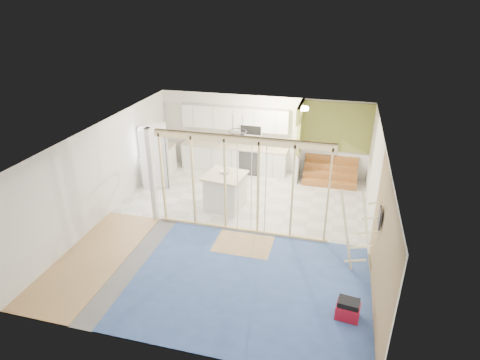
% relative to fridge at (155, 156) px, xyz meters
% --- Properties ---
extents(room, '(7.01, 8.01, 2.61)m').
position_rel_fridge_xyz_m(room, '(3.04, -2.09, 0.34)').
color(room, slate).
rests_on(room, ground).
extents(floor_overlays, '(7.00, 8.00, 0.03)m').
position_rel_fridge_xyz_m(floor_overlays, '(3.11, -2.03, -0.95)').
color(floor_overlays, silver).
rests_on(floor_overlays, room).
extents(stud_frame, '(4.66, 0.14, 2.60)m').
position_rel_fridge_xyz_m(stud_frame, '(2.82, -2.09, 0.62)').
color(stud_frame, beige).
rests_on(stud_frame, room).
extents(base_cabinets, '(4.45, 2.24, 0.93)m').
position_rel_fridge_xyz_m(base_cabinets, '(1.43, 1.27, -0.49)').
color(base_cabinets, silver).
rests_on(base_cabinets, room).
extents(upper_cabinets, '(3.60, 0.41, 0.85)m').
position_rel_fridge_xyz_m(upper_cabinets, '(2.20, 1.72, 0.86)').
color(upper_cabinets, silver).
rests_on(upper_cabinets, room).
extents(green_partition, '(2.25, 1.51, 2.60)m').
position_rel_fridge_xyz_m(green_partition, '(5.08, 1.57, -0.01)').
color(green_partition, olive).
rests_on(green_partition, room).
extents(pot_rack, '(0.52, 0.52, 0.72)m').
position_rel_fridge_xyz_m(pot_rack, '(2.73, -0.20, 1.04)').
color(pot_rack, black).
rests_on(pot_rack, room).
extents(sheathing_panel, '(0.02, 4.00, 2.60)m').
position_rel_fridge_xyz_m(sheathing_panel, '(6.52, -4.09, 0.34)').
color(sheathing_panel, tan).
rests_on(sheathing_panel, room).
extents(electrical_panel, '(0.04, 0.30, 0.40)m').
position_rel_fridge_xyz_m(electrical_panel, '(6.47, -3.49, 0.69)').
color(electrical_panel, '#343438').
rests_on(electrical_panel, room).
extents(ceiling_light, '(0.32, 0.32, 0.08)m').
position_rel_fridge_xyz_m(ceiling_light, '(4.44, 0.91, 1.58)').
color(ceiling_light, '#FFEABF').
rests_on(ceiling_light, room).
extents(fridge, '(1.11, 1.07, 1.92)m').
position_rel_fridge_xyz_m(fridge, '(0.00, 0.00, 0.00)').
color(fridge, white).
rests_on(fridge, room).
extents(island, '(1.18, 1.18, 1.04)m').
position_rel_fridge_xyz_m(island, '(2.59, -0.99, -0.44)').
color(island, silver).
rests_on(island, room).
extents(bowl, '(0.32, 0.32, 0.07)m').
position_rel_fridge_xyz_m(bowl, '(2.56, -0.87, 0.11)').
color(bowl, beige).
rests_on(bowl, island).
extents(soap_bottle_a, '(0.14, 0.14, 0.33)m').
position_rel_fridge_xyz_m(soap_bottle_a, '(1.61, 1.72, 0.14)').
color(soap_bottle_a, '#B4BBC9').
rests_on(soap_bottle_a, base_cabinets).
extents(soap_bottle_b, '(0.11, 0.11, 0.20)m').
position_rel_fridge_xyz_m(soap_bottle_b, '(3.74, 1.70, 0.07)').
color(soap_bottle_b, white).
rests_on(soap_bottle_b, base_cabinets).
extents(toolbox, '(0.47, 0.38, 0.41)m').
position_rel_fridge_xyz_m(toolbox, '(6.04, -4.56, -0.76)').
color(toolbox, '#A10E20').
rests_on(toolbox, room).
extents(ladder, '(1.05, 0.07, 1.95)m').
position_rel_fridge_xyz_m(ladder, '(6.17, -3.06, 0.04)').
color(ladder, '#D7C283').
rests_on(ladder, room).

